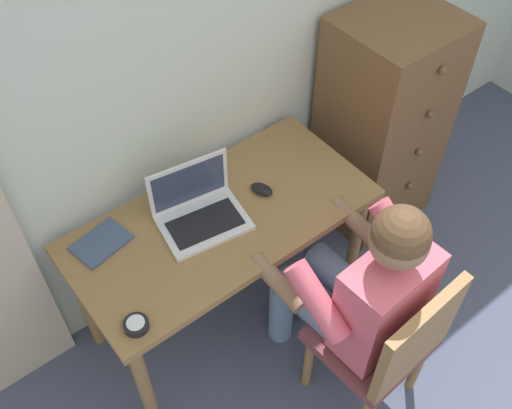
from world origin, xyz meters
TOP-DOWN VIEW (x-y plane):
  - wall_back at (0.00, 2.20)m, footprint 4.80×0.05m
  - desk at (-0.35, 1.82)m, footprint 1.26×0.61m
  - dresser at (0.68, 1.91)m, footprint 0.52×0.50m
  - chair at (-0.12, 1.08)m, footprint 0.44×0.42m
  - person_seated at (-0.12, 1.27)m, footprint 0.55×0.60m
  - laptop at (-0.42, 1.88)m, footprint 0.38×0.30m
  - computer_mouse at (-0.14, 1.83)m, footprint 0.09×0.11m
  - desk_clock at (-0.88, 1.60)m, footprint 0.09×0.09m
  - notebook_pad at (-0.80, 2.00)m, footprint 0.24×0.19m

SIDE VIEW (x-z plane):
  - chair at x=-0.12m, z-range 0.05..0.92m
  - dresser at x=0.68m, z-range 0.00..1.18m
  - desk at x=-0.35m, z-range 0.25..0.97m
  - person_seated at x=-0.12m, z-range 0.07..1.26m
  - notebook_pad at x=-0.80m, z-range 0.72..0.73m
  - desk_clock at x=-0.88m, z-range 0.72..0.75m
  - computer_mouse at x=-0.14m, z-range 0.72..0.75m
  - laptop at x=-0.42m, z-range 0.65..0.89m
  - wall_back at x=0.00m, z-range 0.00..2.50m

